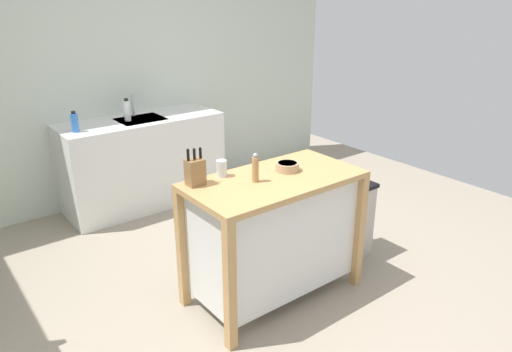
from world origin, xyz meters
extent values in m
plane|color=gray|center=(0.00, 0.00, 0.00)|extent=(6.26, 6.26, 0.00)
cube|color=silver|center=(0.00, 2.43, 1.30)|extent=(5.26, 0.10, 2.60)
cube|color=tan|center=(0.03, 0.05, 0.88)|extent=(1.19, 0.62, 0.04)
cube|color=silver|center=(0.03, 0.05, 0.48)|extent=(1.09, 0.52, 0.76)
cube|color=tan|center=(-0.54, -0.23, 0.43)|extent=(0.06, 0.06, 0.86)
cube|color=tan|center=(0.60, -0.23, 0.43)|extent=(0.06, 0.06, 0.86)
cube|color=tan|center=(-0.54, 0.33, 0.43)|extent=(0.06, 0.06, 0.86)
cube|color=tan|center=(0.60, 0.33, 0.43)|extent=(0.06, 0.06, 0.86)
cube|color=olive|center=(-0.45, 0.26, 0.99)|extent=(0.11, 0.09, 0.17)
cylinder|color=black|center=(-0.49, 0.26, 1.11)|extent=(0.02, 0.02, 0.08)
cylinder|color=black|center=(-0.45, 0.26, 1.11)|extent=(0.02, 0.02, 0.07)
cylinder|color=black|center=(-0.40, 0.26, 1.10)|extent=(0.02, 0.02, 0.07)
cylinder|color=tan|center=(0.18, 0.10, 0.93)|extent=(0.16, 0.16, 0.06)
cylinder|color=brown|center=(0.18, 0.10, 0.96)|extent=(0.13, 0.13, 0.01)
cylinder|color=silver|center=(-0.23, 0.28, 0.96)|extent=(0.07, 0.07, 0.11)
cylinder|color=#AD7F4C|center=(-0.11, 0.07, 0.98)|extent=(0.04, 0.04, 0.17)
sphere|color=#99999E|center=(-0.11, 0.07, 1.08)|extent=(0.03, 0.03, 0.03)
cube|color=#B7B2A8|center=(0.87, 0.10, 0.30)|extent=(0.34, 0.26, 0.60)
cube|color=black|center=(0.87, 0.10, 0.61)|extent=(0.36, 0.28, 0.03)
cube|color=silver|center=(0.02, 2.08, 0.45)|extent=(1.57, 0.60, 0.89)
cube|color=silver|center=(0.02, 2.06, 0.88)|extent=(0.44, 0.36, 0.03)
cylinder|color=#B7BCC1|center=(0.02, 2.22, 1.00)|extent=(0.02, 0.02, 0.22)
cylinder|color=white|center=(-0.11, 2.07, 0.99)|extent=(0.06, 0.06, 0.19)
cylinder|color=black|center=(-0.11, 2.07, 1.10)|extent=(0.04, 0.04, 0.02)
cylinder|color=blue|center=(-0.63, 1.99, 0.97)|extent=(0.06, 0.06, 0.16)
cylinder|color=black|center=(-0.63, 1.99, 1.07)|extent=(0.04, 0.04, 0.02)
camera|label=1|loc=(-1.87, -2.20, 2.05)|focal=33.62mm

